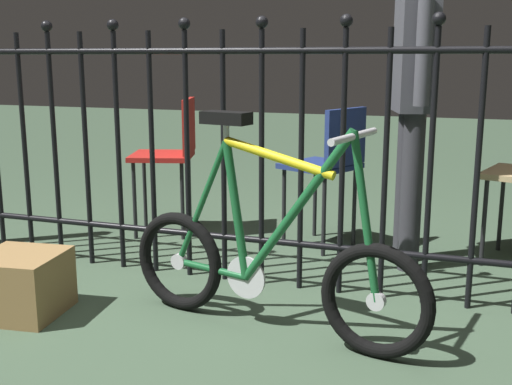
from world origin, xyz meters
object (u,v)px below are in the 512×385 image
chair_navy (330,160)px  display_crate (21,284)px  chair_red (173,149)px  person_visitor (414,81)px  bicycle (268,262)px

chair_navy → display_crate: chair_navy is taller
chair_red → person_visitor: (1.46, -0.17, 0.44)m
chair_red → person_visitor: bearing=-6.7°
bicycle → display_crate: bicycle is taller
chair_red → person_visitor: 1.53m
chair_navy → person_visitor: bearing=-20.1°
chair_navy → display_crate: 1.79m
chair_navy → display_crate: (-1.04, -1.40, -0.39)m
display_crate → bicycle: bearing=9.7°
chair_red → display_crate: bearing=-91.8°
chair_navy → display_crate: size_ratio=2.40×
bicycle → person_visitor: person_visitor is taller
chair_red → person_visitor: person_visitor is taller
chair_red → chair_navy: chair_red is taller
bicycle → chair_red: bicycle is taller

